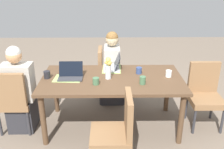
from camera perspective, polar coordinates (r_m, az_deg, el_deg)
The scene contains 18 objects.
ground_plane at distance 3.76m, azimuth 0.00°, elevation -11.19°, with size 10.00×10.00×0.00m, color #756656.
dining_table at distance 3.43m, azimuth 0.00°, elevation -1.98°, with size 1.87×0.97×0.74m.
chair_head_right_left_near at distance 3.64m, azimuth -21.04°, elevation -4.99°, with size 0.44×0.44×0.90m.
person_head_right_left_near at distance 3.67m, azimuth -19.84°, elevation -4.10°, with size 0.40×0.36×1.19m.
chair_near_left_mid at distance 4.22m, azimuth -1.01°, elevation 0.50°, with size 0.44×0.44×0.90m.
person_near_left_mid at distance 4.16m, azimuth 0.01°, elevation 0.54°, with size 0.36×0.40×1.19m.
chair_head_left_left_far at distance 3.80m, azimuth 19.93°, elevation -3.63°, with size 0.44×0.44×0.90m.
chair_far_right_near at distance 2.81m, azimuth 1.22°, elevation -11.97°, with size 0.44×0.44×0.90m.
flower_vase at distance 3.33m, azimuth -0.85°, elevation 1.64°, with size 0.09×0.09×0.29m.
placemat_head_right_left_near at distance 3.43m, azimuth -9.83°, elevation -0.88°, with size 0.36×0.26×0.00m, color #9EBC66.
placemat_near_left_mid at distance 3.70m, azimuth 0.01°, elevation 1.27°, with size 0.36×0.26×0.00m, color #9EBC66.
laptop_near_left_mid at distance 3.69m, azimuth 0.35°, elevation 1.90°, with size 0.22×0.32×0.20m.
laptop_head_right_left_near at distance 3.43m, azimuth -9.18°, elevation -0.10°, with size 0.32×0.22×0.20m.
coffee_mug_near_left at distance 3.54m, azimuth 6.01°, elevation 0.89°, with size 0.08×0.08×0.09m, color #33477A.
coffee_mug_near_right at distance 3.21m, azimuth -3.61°, elevation -1.48°, with size 0.08×0.08×0.09m, color #47704C.
coffee_mug_centre_left at distance 3.51m, azimuth 12.49°, elevation 0.19°, with size 0.08×0.08×0.09m, color white.
coffee_mug_centre_right at distance 3.23m, azimuth 6.82°, elevation -1.29°, with size 0.08×0.08×0.10m, color #47704C.
coffee_mug_far_left at distance 3.48m, azimuth -14.27°, elevation -0.03°, with size 0.09×0.09×0.10m, color #232328.
Camera 1 is at (0.04, 3.12, 2.10)m, focal length 41.07 mm.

